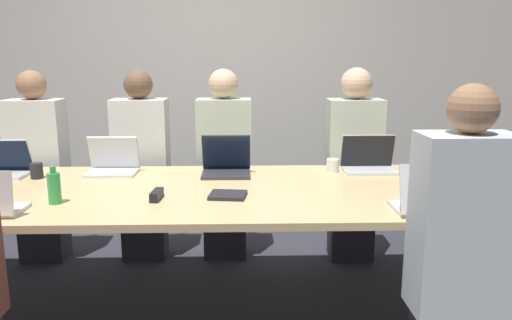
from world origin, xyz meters
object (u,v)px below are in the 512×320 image
(laptop_far_left, at_px, (4,165))
(laptop_far_midleft, at_px, (113,162))
(cup_far_right, at_px, (333,165))
(cup_near_right, at_px, (475,203))
(laptop_far_center, at_px, (226,163))
(bottle_near_left, at_px, (54,188))
(laptop_near_right, at_px, (428,199))
(person_near_right, at_px, (460,257))
(person_far_right, at_px, (353,168))
(stapler, at_px, (157,195))
(person_far_midleft, at_px, (142,169))
(cup_far_left, at_px, (37,171))
(bottle_near_right, at_px, (467,186))
(person_far_left, at_px, (39,170))
(laptop_far_right, at_px, (369,161))
(person_far_center, at_px, (224,168))

(laptop_far_left, xyz_separation_m, laptop_far_midleft, (0.69, 0.05, 0.00))
(cup_far_right, bearing_deg, cup_near_right, -57.47)
(laptop_far_center, bearing_deg, bottle_near_left, -143.78)
(laptop_far_center, distance_m, laptop_near_right, 1.33)
(laptop_near_right, relative_size, person_near_right, 0.22)
(cup_near_right, bearing_deg, person_far_right, 104.46)
(person_near_right, bearing_deg, cup_far_right, -75.47)
(person_near_right, distance_m, stapler, 1.53)
(laptop_far_midleft, distance_m, person_far_midleft, 0.48)
(cup_near_right, xyz_separation_m, cup_far_left, (-2.46, 0.75, 0.01))
(cup_near_right, distance_m, stapler, 1.64)
(stapler, bearing_deg, cup_near_right, -4.36)
(person_far_midleft, bearing_deg, bottle_near_right, -33.07)
(laptop_far_center, relative_size, cup_near_right, 3.72)
(bottle_near_right, relative_size, person_far_left, 0.17)
(laptop_far_left, bearing_deg, laptop_far_right, 1.48)
(laptop_far_center, distance_m, cup_near_right, 1.51)
(laptop_near_right, distance_m, cup_far_left, 2.34)
(person_far_center, relative_size, bottle_near_left, 7.19)
(laptop_far_center, xyz_separation_m, laptop_far_left, (-1.44, 0.00, -0.01))
(laptop_far_right, bearing_deg, person_far_center, 155.88)
(laptop_far_right, xyz_separation_m, laptop_far_left, (-2.39, -0.06, -0.00))
(cup_near_right, xyz_separation_m, laptop_far_left, (-2.70, 0.83, 0.03))
(person_far_center, relative_size, cup_far_right, 16.39)
(laptop_near_right, bearing_deg, cup_near_right, -173.86)
(person_near_right, relative_size, person_far_right, 0.98)
(bottle_near_left, xyz_separation_m, laptop_far_midleft, (0.13, 0.70, -0.02))
(laptop_far_center, xyz_separation_m, person_far_left, (-1.41, 0.48, -0.15))
(cup_far_left, relative_size, laptop_far_midleft, 0.30)
(person_near_right, bearing_deg, cup_far_left, -26.86)
(cup_far_right, xyz_separation_m, laptop_far_left, (-2.15, -0.04, 0.02))
(person_far_center, relative_size, laptop_near_right, 4.57)
(person_far_midleft, relative_size, stapler, 9.38)
(person_far_left, bearing_deg, laptop_near_right, -28.87)
(laptop_far_right, bearing_deg, laptop_far_center, -176.15)
(bottle_near_left, relative_size, laptop_near_right, 0.64)
(person_far_right, xyz_separation_m, laptop_far_left, (-2.37, -0.44, 0.13))
(person_far_right, height_order, cup_far_left, person_far_right)
(bottle_near_left, height_order, cup_far_left, bottle_near_left)
(bottle_near_left, distance_m, person_far_right, 2.12)
(bottle_near_right, distance_m, cup_far_left, 2.54)
(person_far_center, height_order, laptop_near_right, person_far_center)
(laptop_far_center, xyz_separation_m, cup_far_left, (-1.19, -0.08, -0.02))
(cup_near_right, distance_m, person_far_midleft, 2.34)
(laptop_far_right, relative_size, person_far_right, 0.24)
(laptop_near_right, distance_m, laptop_far_left, 2.60)
(bottle_near_left, distance_m, laptop_far_right, 1.96)
(bottle_near_left, bearing_deg, bottle_near_right, -2.65)
(laptop_far_center, relative_size, cup_far_left, 3.21)
(cup_far_left, bearing_deg, person_far_center, 26.82)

